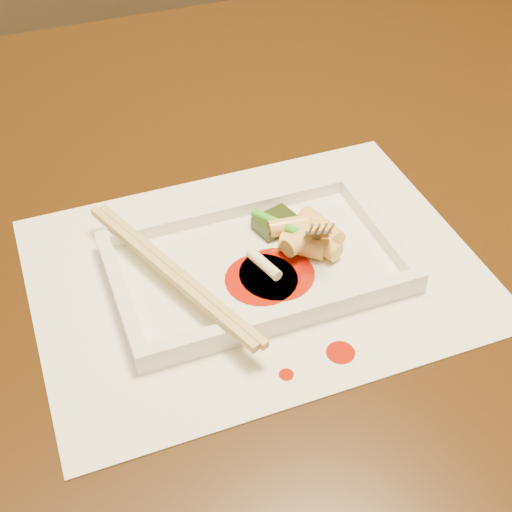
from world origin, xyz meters
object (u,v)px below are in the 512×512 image
object	(u,v)px
placemat	(256,271)
plate_base	(256,267)
table	(214,265)
fork	(323,170)
chopstick_a	(167,273)

from	to	relation	value
placemat	plate_base	bearing A→B (deg)	0.00
table	fork	size ratio (longest dim) A/B	10.00
table	fork	bearing A→B (deg)	-55.63
chopstick_a	fork	distance (m)	0.16
table	fork	distance (m)	0.23
chopstick_a	plate_base	bearing A→B (deg)	0.00
chopstick_a	placemat	bearing A→B (deg)	0.00
placemat	chopstick_a	distance (m)	0.09
table	plate_base	bearing A→B (deg)	-88.53
plate_base	fork	bearing A→B (deg)	14.42
placemat	fork	world-z (taller)	fork
table	fork	xyz separation A→B (m)	(0.07, -0.11, 0.18)
placemat	chopstick_a	world-z (taller)	chopstick_a
table	placemat	world-z (taller)	placemat
table	plate_base	distance (m)	0.16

